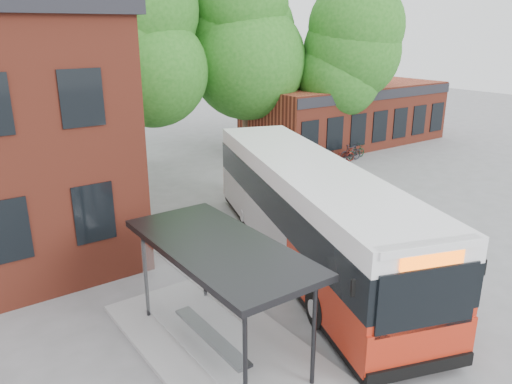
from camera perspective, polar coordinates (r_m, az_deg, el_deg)
ground at (r=16.15m, az=7.99°, el=-10.19°), size 100.00×100.00×0.00m
shop_row at (r=35.19m, az=10.27°, el=8.78°), size 14.00×6.20×4.00m
bus_shelter at (r=12.32m, az=-4.08°, el=-12.01°), size 3.60×7.00×2.90m
bike_rail at (r=28.84m, az=7.76°, el=3.14°), size 5.20×0.10×0.38m
tree_1 at (r=29.36m, az=-13.99°, el=13.00°), size 7.92×7.92×10.40m
tree_2 at (r=31.78m, az=-1.21°, el=14.43°), size 7.92×7.92×11.00m
tree_3 at (r=32.04m, az=10.58°, el=12.62°), size 7.04×7.04×9.28m
city_bus at (r=16.88m, az=5.95°, el=-2.41°), size 7.14×13.66×3.42m
bicycle_0 at (r=27.81m, az=4.82°, el=3.14°), size 1.57×0.61×0.81m
bicycle_1 at (r=28.15m, az=5.08°, el=3.52°), size 1.73×1.04×1.01m
bicycle_2 at (r=28.04m, az=5.10°, el=3.39°), size 1.89×1.17×0.94m
bicycle_3 at (r=28.88m, az=7.73°, el=3.81°), size 1.72×1.07×1.00m
bicycle_4 at (r=29.10m, az=7.85°, el=3.78°), size 1.72×0.77×0.87m
bicycle_5 at (r=29.48m, az=6.90°, el=4.15°), size 1.75×0.82×1.02m
bicycle_6 at (r=30.09m, az=9.87°, el=4.16°), size 1.73×0.84×0.87m
bicycle_7 at (r=30.53m, az=10.77°, el=4.46°), size 1.71×0.55×1.02m
bicycle_extra_0 at (r=31.25m, az=11.39°, el=4.56°), size 1.66×0.78×0.84m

